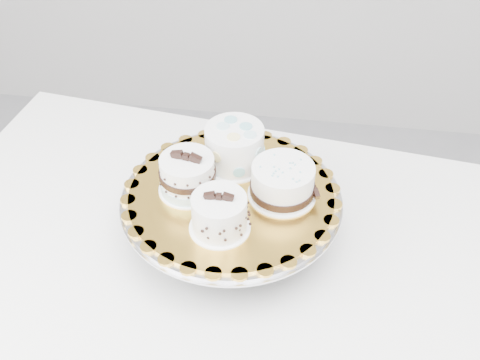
# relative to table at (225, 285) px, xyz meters

# --- Properties ---
(table) EXTENTS (1.31, 0.96, 0.75)m
(table) POSITION_rel_table_xyz_m (0.00, 0.00, 0.00)
(table) COLOR white
(table) RESTS_ON floor
(cake_stand) EXTENTS (0.40, 0.40, 0.11)m
(cake_stand) POSITION_rel_table_xyz_m (0.01, 0.06, 0.15)
(cake_stand) COLOR gray
(cake_stand) RESTS_ON table
(cake_board) EXTENTS (0.39, 0.39, 0.01)m
(cake_board) POSITION_rel_table_xyz_m (0.01, 0.06, 0.19)
(cake_board) COLOR gold
(cake_board) RESTS_ON cake_stand
(cake_swirl) EXTENTS (0.10, 0.10, 0.08)m
(cake_swirl) POSITION_rel_table_xyz_m (0.00, -0.03, 0.22)
(cake_swirl) COLOR white
(cake_swirl) RESTS_ON cake_board
(cake_banded) EXTENTS (0.11, 0.11, 0.09)m
(cake_banded) POSITION_rel_table_xyz_m (-0.07, 0.05, 0.22)
(cake_banded) COLOR white
(cake_banded) RESTS_ON cake_board
(cake_dots) EXTENTS (0.13, 0.13, 0.08)m
(cake_dots) POSITION_rel_table_xyz_m (-0.00, 0.14, 0.23)
(cake_dots) COLOR white
(cake_dots) RESTS_ON cake_board
(cake_ribbon) EXTENTS (0.14, 0.14, 0.07)m
(cake_ribbon) POSITION_rel_table_xyz_m (0.10, 0.06, 0.22)
(cake_ribbon) COLOR white
(cake_ribbon) RESTS_ON cake_board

